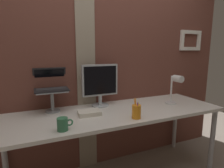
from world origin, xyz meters
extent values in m
cube|color=brown|center=(0.00, 0.36, 1.16)|extent=(3.26, 0.12, 2.31)
cube|color=gray|center=(-0.19, 0.30, 1.16)|extent=(0.20, 0.01, 2.31)
cube|color=white|center=(1.23, 0.28, 1.55)|extent=(0.34, 0.03, 0.04)
cube|color=white|center=(1.23, 0.28, 1.34)|extent=(0.34, 0.03, 0.04)
cube|color=white|center=(1.09, 0.28, 1.45)|extent=(0.04, 0.03, 0.17)
cube|color=white|center=(1.38, 0.28, 1.45)|extent=(0.04, 0.03, 0.17)
cube|color=silver|center=(0.00, -0.04, 0.72)|extent=(2.15, 0.69, 0.03)
cylinder|color=#B2B2B7|center=(1.02, -0.33, 0.35)|extent=(0.05, 0.05, 0.71)
cylinder|color=#B2B2B7|center=(-1.01, 0.24, 0.35)|extent=(0.05, 0.05, 0.71)
cylinder|color=#B2B2B7|center=(1.02, 0.24, 0.35)|extent=(0.05, 0.05, 0.71)
cylinder|color=#ADB2B7|center=(-0.08, 0.18, 0.74)|extent=(0.18, 0.18, 0.01)
cylinder|color=#ADB2B7|center=(-0.08, 0.18, 0.80)|extent=(0.04, 0.04, 0.10)
cube|color=#ADB2B7|center=(-0.08, 0.18, 1.01)|extent=(0.38, 0.04, 0.33)
cube|color=black|center=(-0.08, 0.16, 1.01)|extent=(0.35, 0.00, 0.29)
cylinder|color=gray|center=(-0.56, 0.18, 0.74)|extent=(0.14, 0.14, 0.01)
cylinder|color=gray|center=(-0.56, 0.18, 0.84)|extent=(0.03, 0.03, 0.19)
cube|color=gray|center=(-0.56, 0.18, 0.94)|extent=(0.28, 0.22, 0.01)
cube|color=black|center=(-0.56, 0.18, 0.95)|extent=(0.31, 0.21, 0.01)
cube|color=#2D2D30|center=(-0.56, 0.20, 0.96)|extent=(0.27, 0.12, 0.00)
cube|color=black|center=(-0.56, 0.31, 1.05)|extent=(0.31, 0.05, 0.19)
cube|color=black|center=(-0.56, 0.31, 1.05)|extent=(0.28, 0.04, 0.16)
cylinder|color=white|center=(0.67, -0.04, 0.75)|extent=(0.12, 0.12, 0.02)
cylinder|color=white|center=(0.67, -0.04, 0.90)|extent=(0.02, 0.02, 0.29)
cylinder|color=white|center=(0.67, -0.13, 1.03)|extent=(0.07, 0.11, 0.07)
cylinder|color=orange|center=(0.08, -0.29, 0.80)|extent=(0.08, 0.08, 0.12)
cylinder|color=orange|center=(0.07, -0.28, 0.83)|extent=(0.03, 0.04, 0.17)
cylinder|color=orange|center=(0.08, -0.27, 0.83)|extent=(0.04, 0.01, 0.16)
cylinder|color=purple|center=(0.08, -0.31, 0.82)|extent=(0.02, 0.01, 0.13)
cylinder|color=yellow|center=(0.09, -0.30, 0.82)|extent=(0.01, 0.01, 0.14)
cylinder|color=#33724C|center=(-0.54, -0.29, 0.79)|extent=(0.08, 0.08, 0.10)
torus|color=#33724C|center=(-0.49, -0.29, 0.79)|extent=(0.05, 0.01, 0.05)
cube|color=silver|center=(-0.27, -0.04, 0.76)|extent=(0.21, 0.15, 0.04)
camera|label=1|loc=(-0.71, -1.60, 1.31)|focal=29.63mm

